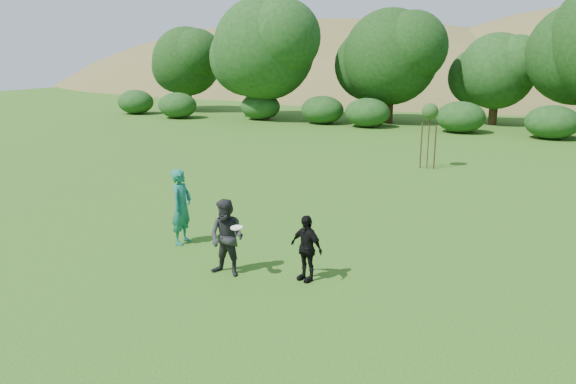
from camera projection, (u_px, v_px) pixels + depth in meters
name	position (u px, v px, depth m)	size (l,w,h in m)	color
ground	(236.00, 263.00, 13.56)	(120.00, 120.00, 0.00)	#19470C
player_teal	(182.00, 207.00, 14.77)	(0.73, 0.48, 2.01)	#166655
player_grey	(227.00, 238.00, 12.65)	(0.86, 0.67, 1.77)	#242426
player_black	(306.00, 248.00, 12.39)	(0.88, 0.37, 1.51)	black
frisbee	(237.00, 228.00, 12.26)	(0.27, 0.27, 0.05)	white
sapling	(430.00, 113.00, 24.09)	(0.70, 0.70, 2.85)	#3E2318
hillside	(484.00, 179.00, 77.00)	(150.00, 72.00, 52.00)	olive
tree_row	(499.00, 54.00, 36.35)	(53.92, 10.38, 9.62)	#3A2616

